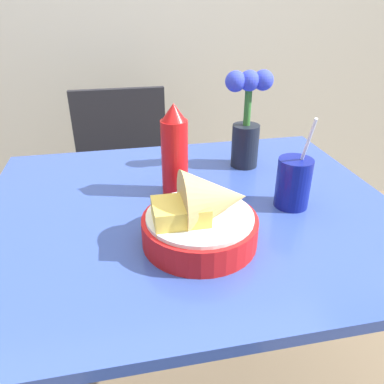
# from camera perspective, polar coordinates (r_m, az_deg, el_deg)

# --- Properties ---
(dining_table) EXTENTS (0.97, 0.81, 0.75)m
(dining_table) POSITION_cam_1_polar(r_m,az_deg,el_deg) (0.95, -0.23, -8.27)
(dining_table) COLOR #334C9E
(dining_table) RESTS_ON ground_plane
(chair_far_window) EXTENTS (0.40, 0.40, 0.85)m
(chair_far_window) POSITION_cam_1_polar(r_m,az_deg,el_deg) (1.67, -10.31, 3.23)
(chair_far_window) COLOR black
(chair_far_window) RESTS_ON ground_plane
(food_basket) EXTENTS (0.23, 0.23, 0.16)m
(food_basket) POSITION_cam_1_polar(r_m,az_deg,el_deg) (0.73, 1.79, -3.88)
(food_basket) COLOR red
(food_basket) RESTS_ON dining_table
(ketchup_bottle) EXTENTS (0.06, 0.06, 0.23)m
(ketchup_bottle) POSITION_cam_1_polar(r_m,az_deg,el_deg) (0.90, -2.68, 6.18)
(ketchup_bottle) COLOR red
(ketchup_bottle) RESTS_ON dining_table
(drink_cup) EXTENTS (0.08, 0.08, 0.22)m
(drink_cup) POSITION_cam_1_polar(r_m,az_deg,el_deg) (0.89, 15.15, 1.15)
(drink_cup) COLOR navy
(drink_cup) RESTS_ON dining_table
(flower_vase) EXTENTS (0.13, 0.08, 0.27)m
(flower_vase) POSITION_cam_1_polar(r_m,az_deg,el_deg) (1.06, 8.34, 10.80)
(flower_vase) COLOR black
(flower_vase) RESTS_ON dining_table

